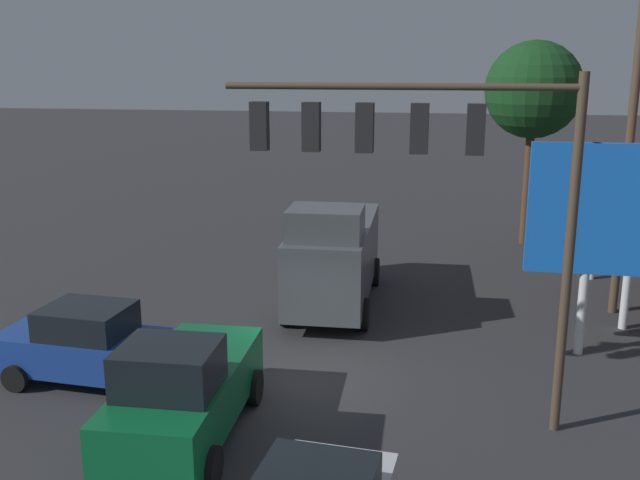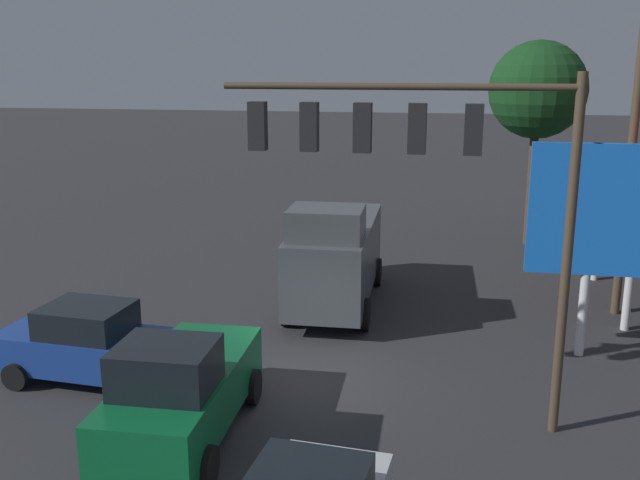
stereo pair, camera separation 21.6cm
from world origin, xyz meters
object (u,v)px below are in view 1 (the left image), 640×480
Objects in this scene: delivery_truck at (334,255)px; pickup_parked at (184,391)px; street_tree at (534,91)px; price_sign at (590,214)px; sedan_waiting at (89,345)px; utility_pole at (632,117)px; traffic_signal_assembly at (424,158)px.

delivery_truck is 1.31× the size of pickup_parked.
pickup_parked is 21.04m from street_tree.
price_sign is 1.25× the size of sedan_waiting.
utility_pole is 15.12m from pickup_parked.
utility_pole is (-5.74, -7.99, 0.33)m from traffic_signal_assembly.
utility_pole is at bearing 102.56° from street_tree.
street_tree reaches higher than traffic_signal_assembly.
street_tree is at bearing 153.72° from pickup_parked.
utility_pole reaches higher than sedan_waiting.
utility_pole is 8.86m from street_tree.
price_sign is 0.66× the size of street_tree.
traffic_signal_assembly is 6.28m from price_sign.
traffic_signal_assembly is at bearing 77.06° from street_tree.
sedan_waiting is 4.03m from pickup_parked.
street_tree is at bearing -102.94° from traffic_signal_assembly.
delivery_truck is 9.11m from pickup_parked.
delivery_truck is at bearing -20.86° from price_sign.
price_sign is at bearing 67.32° from delivery_truck.
sedan_waiting is at bearing 18.18° from price_sign.
price_sign is 0.82× the size of delivery_truck.
pickup_parked is at bearing 35.62° from price_sign.
traffic_signal_assembly is 1.65× the size of sedan_waiting.
delivery_truck is at bearing -122.86° from sedan_waiting.
price_sign reaches higher than delivery_truck.
traffic_signal_assembly reaches higher than price_sign.
delivery_truck is at bearing 54.74° from street_tree.
utility_pole is 1.35× the size of street_tree.
utility_pole is 2.04× the size of price_sign.
utility_pole is at bearing -147.14° from sedan_waiting.
traffic_signal_assembly is 8.63m from delivery_truck.
traffic_signal_assembly is 9.22m from sedan_waiting.
price_sign is at bearing 91.44° from street_tree.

